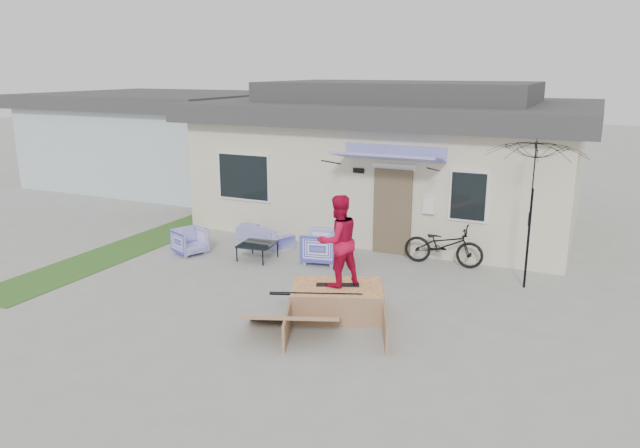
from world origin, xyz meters
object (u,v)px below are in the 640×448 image
at_px(armchair_left, 190,240).
at_px(skater, 338,239).
at_px(bicycle, 444,241).
at_px(skateboard, 338,284).
at_px(armchair_right, 321,245).
at_px(coffee_table, 257,251).
at_px(loveseat, 265,231).
at_px(skate_ramp, 338,301).
at_px(patio_umbrella, 531,206).

height_order(armchair_left, skater, skater).
xyz_separation_m(bicycle, skateboard, (-1.09, -3.65, -0.01)).
bearing_deg(armchair_left, armchair_right, -53.31).
bearing_deg(skateboard, armchair_right, 98.15).
bearing_deg(skater, coffee_table, -89.96).
height_order(bicycle, skater, skater).
height_order(loveseat, bicycle, bicycle).
height_order(armchair_right, bicycle, bicycle).
height_order(skate_ramp, skater, skater).
bearing_deg(skateboard, skate_ramp, -90.79).
bearing_deg(skateboard, skater, 0.00).
relative_size(loveseat, armchair_right, 1.99).
xyz_separation_m(armchair_left, coffee_table, (1.72, 0.32, -0.16)).
distance_m(bicycle, skater, 3.90).
height_order(loveseat, armchair_right, armchair_right).
xyz_separation_m(loveseat, bicycle, (4.62, 0.23, 0.26)).
distance_m(loveseat, armchair_right, 2.11).
height_order(patio_umbrella, skate_ramp, patio_umbrella).
bearing_deg(coffee_table, skateboard, -35.93).
bearing_deg(armchair_right, skater, 19.08).
bearing_deg(skater, patio_umbrella, 170.14).
distance_m(patio_umbrella, skateboard, 4.33).
xyz_separation_m(armchair_left, bicycle, (5.84, 1.78, 0.23)).
relative_size(armchair_right, skater, 0.50).
bearing_deg(skateboard, coffee_table, 121.43).
distance_m(armchair_right, patio_umbrella, 4.75).
bearing_deg(coffee_table, armchair_left, -169.40).
height_order(bicycle, patio_umbrella, patio_umbrella).
distance_m(patio_umbrella, skate_ramp, 4.44).
relative_size(armchair_right, skate_ramp, 0.39).
bearing_deg(coffee_table, skater, -35.93).
distance_m(bicycle, skateboard, 3.81).
bearing_deg(loveseat, patio_umbrella, -162.84).
xyz_separation_m(patio_umbrella, skateboard, (-2.99, -2.90, -1.18)).
xyz_separation_m(coffee_table, skateboard, (3.03, -2.19, 0.38)).
relative_size(coffee_table, skateboard, 1.00).
bearing_deg(skateboard, bicycle, 50.74).
bearing_deg(skater, skateboard, 180.00).
bearing_deg(bicycle, patio_umbrella, -113.24).
relative_size(patio_umbrella, skateboard, 2.93).
relative_size(loveseat, bicycle, 0.92).
height_order(armchair_right, patio_umbrella, patio_umbrella).
bearing_deg(armchair_left, bicycle, -49.88).
xyz_separation_m(armchair_left, armchair_right, (3.18, 0.76, 0.07)).
bearing_deg(armchair_right, loveseat, -123.48).
relative_size(loveseat, skate_ramp, 0.77).
relative_size(loveseat, skater, 1.00).
bearing_deg(skateboard, armchair_left, 135.84).
relative_size(patio_umbrella, skater, 1.38).
bearing_deg(armchair_left, skater, -88.35).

